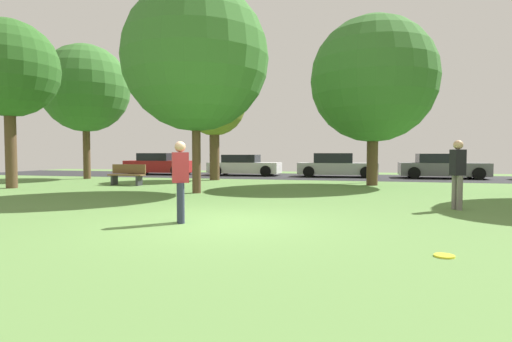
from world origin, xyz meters
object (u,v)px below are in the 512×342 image
Objects in this scene: parked_car_red at (160,164)px; parked_car_silver at (337,166)px; frisbee_disc at (444,256)px; parked_car_white at (244,166)px; oak_tree_center at (373,80)px; park_bench at (127,175)px; street_lamp_post at (376,135)px; oak_tree_right at (85,89)px; oak_tree_left at (214,105)px; maple_tree_far at (9,69)px; person_thrower at (180,178)px; birch_tree_lone at (196,58)px; person_catcher at (458,171)px; parked_car_grey at (441,167)px.

parked_car_red is 0.97× the size of parked_car_silver.
parked_car_white is at bearing 113.84° from frisbee_disc.
oak_tree_center is 11.35m from park_bench.
oak_tree_center reaches higher than street_lamp_post.
oak_tree_center is at bearing -2.83° from oak_tree_right.
maple_tree_far is at bearing -133.89° from oak_tree_left.
maple_tree_far is 16.87m from frisbee_disc.
person_thrower is at bearing -46.52° from oak_tree_right.
person_thrower is 0.37× the size of parked_car_white.
frisbee_disc is 0.06× the size of street_lamp_post.
oak_tree_center reaches higher than birch_tree_lone.
oak_tree_left is 8.04m from parked_car_silver.
oak_tree_center is 8.25m from person_catcher.
oak_tree_left is 0.83× the size of maple_tree_far.
maple_tree_far reaches higher than parked_car_white.
person_thrower is at bearing -70.37° from birch_tree_lone.
parked_car_white reaches higher than frisbee_disc.
oak_tree_right is (-14.81, 0.73, 0.31)m from oak_tree_center.
maple_tree_far reaches higher than street_lamp_post.
oak_tree_left is 1.26× the size of parked_car_red.
birch_tree_lone is 4.39× the size of person_thrower.
maple_tree_far is 1.47× the size of parked_car_grey.
oak_tree_right reaches higher than oak_tree_left.
oak_tree_left is (-7.77, 1.50, -0.68)m from oak_tree_center.
frisbee_disc is 0.17× the size of park_bench.
parked_car_red is (-9.08, 16.37, -0.26)m from person_thrower.
parked_car_red is 11.34m from parked_car_silver.
park_bench is (2.86, -8.35, -0.18)m from parked_car_red.
oak_tree_left is at bearing 6.20° from oak_tree_right.
person_thrower is at bearing 161.32° from frisbee_disc.
birch_tree_lone is 6.40m from park_bench.
person_catcher is 16.09m from parked_car_white.
oak_tree_left reaches higher than street_lamp_post.
parked_car_white is (-8.00, 18.11, 0.58)m from frisbee_disc.
parked_car_grey is at bearing 0.92° from parked_car_silver.
birch_tree_lone is 12.28m from parked_car_silver.
oak_tree_center is at bearing -165.83° from park_bench.
frisbee_disc is 0.06× the size of parked_car_grey.
oak_tree_right is at bearing -55.78° from person_catcher.
street_lamp_post is at bearing -16.38° from parked_car_red.
birch_tree_lone is 7.91m from maple_tree_far.
maple_tree_far is at bearing -160.48° from oak_tree_center.
frisbee_disc is at bearing -47.44° from birch_tree_lone.
frisbee_disc is (6.60, -7.19, -4.65)m from birch_tree_lone.
birch_tree_lone is 1.63× the size of parked_car_white.
oak_tree_center is at bearing -10.91° from oak_tree_left.
person_thrower is 13.22m from street_lamp_post.
maple_tree_far is 3.86× the size of person_catcher.
parked_car_white is at bearing -108.20° from park_bench.
oak_tree_center reaches higher than park_bench.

